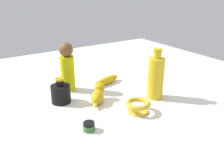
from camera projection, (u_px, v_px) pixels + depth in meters
ground at (112, 98)px, 1.19m from camera, size 2.00×2.00×0.00m
cat_figurine at (98, 95)px, 1.14m from camera, size 0.12×0.12×0.09m
banana at (107, 80)px, 1.36m from camera, size 0.08×0.17×0.04m
bottle_short at (61, 93)px, 1.14m from camera, size 0.09×0.09×0.12m
bottle_tall at (156, 77)px, 1.16m from camera, size 0.08×0.08×0.24m
bowl at (138, 105)px, 1.05m from camera, size 0.11×0.11×0.05m
person_figure_adult at (67, 67)px, 1.24m from camera, size 0.09×0.09×0.25m
nail_polish_jar at (89, 126)px, 0.93m from camera, size 0.05×0.05×0.03m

